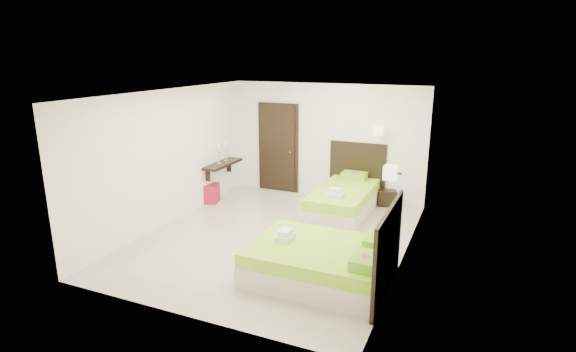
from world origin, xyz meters
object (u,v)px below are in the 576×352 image
at_px(bed_double, 325,261).
at_px(ottoman, 209,193).
at_px(bed_single, 345,198).
at_px(nightstand, 387,197).

xyz_separation_m(bed_double, ottoman, (-3.57, 2.38, -0.09)).
bearing_deg(bed_double, bed_single, 101.07).
bearing_deg(bed_single, bed_double, -78.93).
relative_size(bed_double, ottoman, 4.90).
xyz_separation_m(nightstand, ottoman, (-3.71, -1.39, 0.03)).
xyz_separation_m(bed_single, ottoman, (-3.00, -0.52, -0.11)).
distance_m(bed_single, bed_double, 2.96).
distance_m(bed_single, nightstand, 1.13).
bearing_deg(bed_double, nightstand, 87.92).
height_order(bed_single, bed_double, bed_single).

